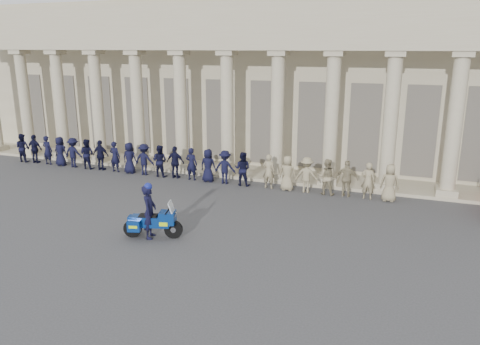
% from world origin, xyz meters
% --- Properties ---
extents(ground, '(90.00, 90.00, 0.00)m').
position_xyz_m(ground, '(0.00, 0.00, 0.00)').
color(ground, '#39393C').
rests_on(ground, ground).
extents(building, '(40.00, 12.50, 9.00)m').
position_xyz_m(building, '(-0.00, 14.74, 4.52)').
color(building, tan).
rests_on(building, ground).
extents(officer_rank, '(21.09, 0.62, 1.64)m').
position_xyz_m(officer_rank, '(-3.53, 6.67, 0.82)').
color(officer_rank, black).
rests_on(officer_rank, ground).
extents(motorcycle, '(2.03, 1.11, 1.34)m').
position_xyz_m(motorcycle, '(-0.65, -0.41, 0.58)').
color(motorcycle, black).
rests_on(motorcycle, ground).
extents(rider, '(0.64, 0.80, 1.99)m').
position_xyz_m(rider, '(-0.75, -0.44, 0.98)').
color(rider, black).
rests_on(rider, ground).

